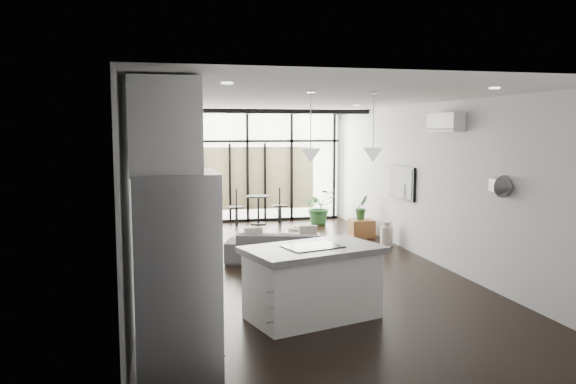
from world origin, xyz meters
name	(u,v)px	position (x,y,z in m)	size (l,w,h in m)	color
floor	(292,266)	(0.00, 0.00, 0.00)	(5.00, 10.00, 0.00)	black
ceiling	(292,101)	(0.00, 0.00, 2.80)	(5.00, 10.00, 0.00)	silver
wall_left	(139,189)	(-2.50, 0.00, 1.40)	(0.02, 10.00, 2.80)	#BDBEC0
wall_right	(428,182)	(2.50, 0.00, 1.40)	(0.02, 10.00, 2.80)	#BDBEC0
wall_back	(247,167)	(0.00, 5.00, 1.40)	(5.00, 0.02, 2.80)	#BDBEC0
wall_front	(432,242)	(0.00, -5.00, 1.40)	(5.00, 0.02, 2.80)	#BDBEC0
glazing	(248,167)	(0.00, 4.88, 1.40)	(5.00, 0.20, 2.80)	black
skylight	(253,111)	(0.00, 4.00, 2.77)	(4.70, 1.90, 0.06)	silver
neighbour_building	(247,178)	(0.00, 4.95, 1.10)	(3.50, 0.02, 1.60)	beige
island	(313,283)	(-0.37, -2.65, 0.45)	(1.64, 0.98, 0.90)	white
cooktop	(313,246)	(-0.37, -2.65, 0.90)	(0.69, 0.46, 0.01)	black
fridge	(178,275)	(-2.04, -3.95, 0.97)	(0.75, 0.94, 1.95)	#A5A6AA
appliance_column	(171,230)	(-2.07, -3.05, 1.25)	(0.64, 0.67, 2.49)	white
upper_cabinets	(165,127)	(-2.12, -3.50, 2.35)	(0.62, 1.75, 0.86)	white
pendant_left	(311,155)	(-0.40, -2.65, 2.02)	(0.26, 0.26, 0.18)	silver
pendant_right	(373,155)	(0.40, -2.65, 2.02)	(0.26, 0.26, 0.18)	silver
sofa	(279,242)	(-0.15, 0.38, 0.36)	(1.85, 0.54, 0.72)	#515153
console_bench	(280,247)	(-0.08, 0.56, 0.23)	(1.42, 0.36, 0.46)	brown
pouf	(300,237)	(0.54, 1.55, 0.20)	(0.49, 0.49, 0.39)	beige
crate	(361,228)	(2.12, 2.31, 0.19)	(0.50, 0.50, 0.37)	brown
plant_tall	(319,210)	(1.67, 4.09, 0.34)	(0.79, 0.87, 0.68)	#285C2B
plant_crate	(362,214)	(2.12, 2.31, 0.49)	(0.30, 0.54, 0.24)	#285C2B
milk_can	(387,234)	(2.25, 1.22, 0.25)	(0.25, 0.25, 0.50)	beige
bistro_set	(258,209)	(0.19, 4.40, 0.39)	(1.61, 0.64, 0.77)	black
tv	(402,183)	(2.46, 1.00, 1.30)	(0.05, 1.10, 0.65)	black
ac_unit	(446,122)	(2.38, -0.80, 2.45)	(0.22, 0.90, 0.30)	white
framed_art	(140,182)	(-2.47, -0.50, 1.55)	(0.04, 0.70, 0.90)	black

